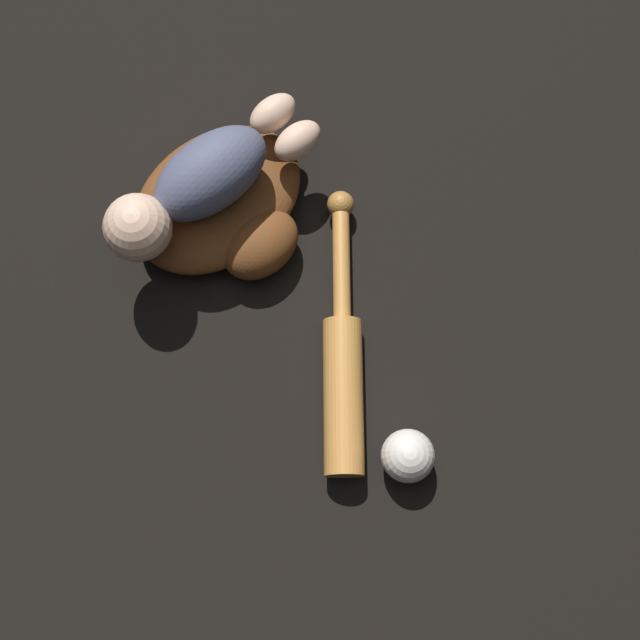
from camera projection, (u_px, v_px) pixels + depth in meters
name	position (u px, v px, depth m)	size (l,w,h in m)	color
ground_plane	(257.00, 207.00, 1.39)	(6.00, 6.00, 0.00)	black
baseball_glove	(225.00, 206.00, 1.35)	(0.30, 0.27, 0.08)	brown
baby_figure	(199.00, 183.00, 1.27)	(0.35, 0.12, 0.10)	#4C516B
baseball_bat	(343.00, 363.00, 1.29)	(0.29, 0.37, 0.06)	#C6843D
baseball	(408.00, 456.00, 1.25)	(0.08, 0.08, 0.08)	silver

